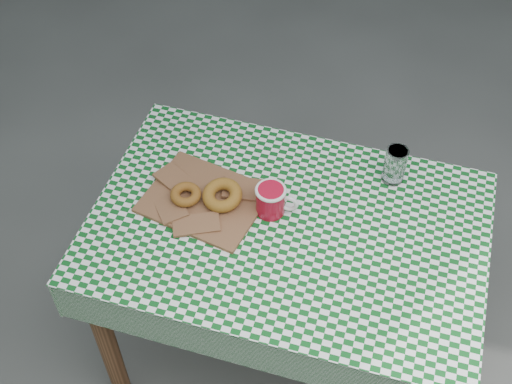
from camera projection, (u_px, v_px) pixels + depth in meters
ground at (317, 320)px, 2.53m from camera, size 60.00×60.00×0.00m
table at (283, 299)px, 2.16m from camera, size 1.14×0.81×0.75m
tablecloth at (287, 226)px, 1.87m from camera, size 1.16×0.83×0.01m
paper_bag at (204, 199)px, 1.93m from camera, size 0.39×0.34×0.02m
bagel_front at (186, 194)px, 1.91m from camera, size 0.10×0.10×0.03m
bagel_back at (222, 195)px, 1.90m from camera, size 0.15×0.15×0.04m
coffee_mug at (271, 200)px, 1.87m from camera, size 0.17×0.17×0.09m
drinking_glass at (395, 165)px, 1.94m from camera, size 0.07×0.07×0.12m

